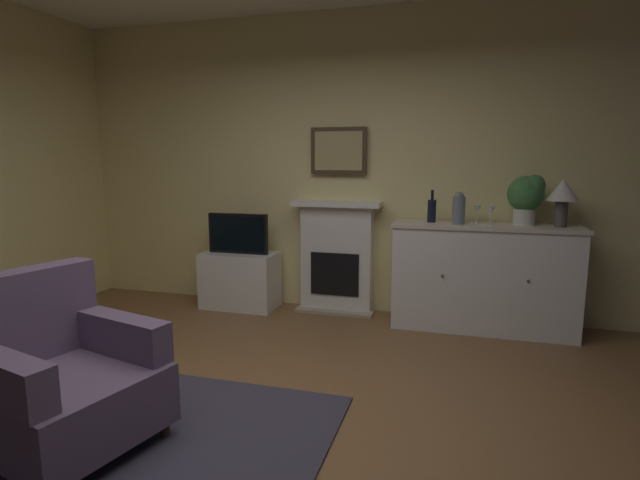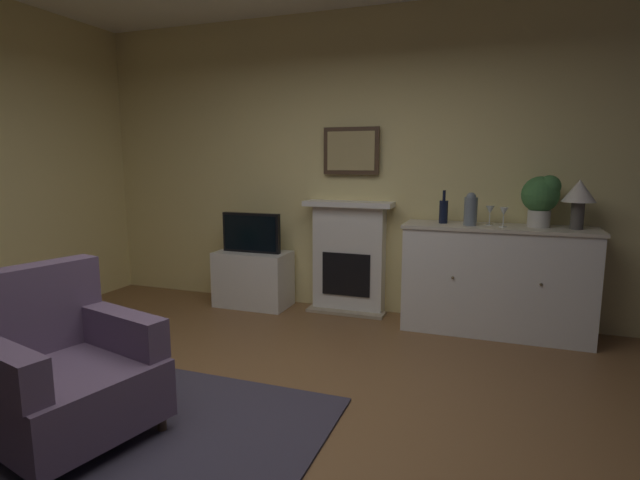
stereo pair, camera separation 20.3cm
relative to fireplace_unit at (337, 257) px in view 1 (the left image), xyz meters
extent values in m
cube|color=brown|center=(0.10, -2.35, -0.60)|extent=(5.87, 5.02, 0.10)
cube|color=#EAD68C|center=(0.10, 0.13, 0.90)|extent=(5.87, 0.06, 2.89)
cube|color=#383342|center=(-0.64, -2.73, -0.54)|extent=(2.39, 1.87, 0.02)
cube|color=white|center=(0.00, 0.01, -0.02)|extent=(0.70, 0.18, 1.05)
cube|color=tan|center=(0.00, -0.09, -0.53)|extent=(0.77, 0.20, 0.03)
cube|color=black|center=(0.00, -0.09, -0.16)|extent=(0.48, 0.02, 0.42)
cube|color=white|center=(0.00, -0.02, 0.53)|extent=(0.87, 0.27, 0.05)
cube|color=#473323|center=(0.00, 0.05, 1.03)|extent=(0.55, 0.03, 0.45)
cube|color=tan|center=(0.00, 0.03, 1.03)|extent=(0.47, 0.01, 0.37)
cube|color=white|center=(1.37, -0.18, -0.09)|extent=(1.55, 0.45, 0.91)
cube|color=beige|center=(1.37, -0.18, 0.38)|extent=(1.58, 0.48, 0.03)
sphere|color=brown|center=(1.03, -0.41, -0.03)|extent=(0.02, 0.02, 0.02)
sphere|color=brown|center=(1.71, -0.41, -0.03)|extent=(0.02, 0.02, 0.02)
cylinder|color=#4C4742|center=(1.96, -0.18, 0.50)|extent=(0.10, 0.10, 0.22)
cone|color=silver|center=(1.96, -0.18, 0.70)|extent=(0.26, 0.26, 0.18)
cylinder|color=black|center=(0.91, -0.15, 0.49)|extent=(0.08, 0.08, 0.20)
cylinder|color=black|center=(0.91, -0.15, 0.64)|extent=(0.03, 0.03, 0.09)
cylinder|color=silver|center=(1.30, -0.14, 0.40)|extent=(0.06, 0.06, 0.00)
cylinder|color=silver|center=(1.30, -0.14, 0.44)|extent=(0.01, 0.01, 0.09)
cone|color=silver|center=(1.30, -0.14, 0.52)|extent=(0.07, 0.07, 0.07)
cylinder|color=silver|center=(1.41, -0.23, 0.40)|extent=(0.06, 0.06, 0.00)
cylinder|color=silver|center=(1.41, -0.23, 0.44)|extent=(0.01, 0.01, 0.09)
cone|color=silver|center=(1.41, -0.23, 0.52)|extent=(0.07, 0.07, 0.07)
cylinder|color=slate|center=(1.14, -0.23, 0.51)|extent=(0.11, 0.11, 0.24)
sphere|color=slate|center=(1.14, -0.23, 0.63)|extent=(0.08, 0.08, 0.08)
cube|color=white|center=(-0.97, -0.16, -0.27)|extent=(0.75, 0.42, 0.57)
cube|color=black|center=(-0.97, -0.18, 0.22)|extent=(0.62, 0.06, 0.40)
cube|color=black|center=(-0.97, -0.22, 0.22)|extent=(0.57, 0.01, 0.35)
cylinder|color=beige|center=(1.68, -0.13, 0.46)|extent=(0.18, 0.18, 0.14)
sphere|color=#3D753D|center=(1.68, -0.13, 0.66)|extent=(0.30, 0.30, 0.30)
sphere|color=#3D753D|center=(1.74, -0.16, 0.73)|extent=(0.18, 0.18, 0.18)
cube|color=#604C66|center=(-0.74, -2.73, -0.29)|extent=(0.96, 0.93, 0.32)
cube|color=#604C66|center=(-1.06, -2.65, 0.12)|extent=(0.34, 0.78, 0.50)
cube|color=#604C66|center=(-0.66, -2.42, -0.02)|extent=(0.73, 0.31, 0.22)
cylinder|color=#473323|center=(-0.33, -2.50, -0.50)|extent=(0.05, 0.05, 0.10)
cylinder|color=#473323|center=(-0.99, -2.34, -0.50)|extent=(0.05, 0.05, 0.10)
camera|label=1|loc=(1.17, -4.64, 0.95)|focal=27.68mm
camera|label=2|loc=(1.36, -4.58, 0.95)|focal=27.68mm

